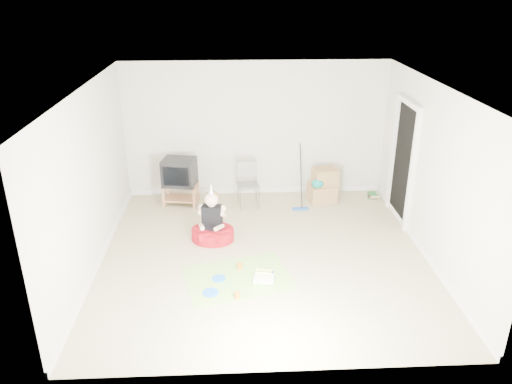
{
  "coord_description": "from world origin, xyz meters",
  "views": [
    {
      "loc": [
        -0.46,
        -6.72,
        3.95
      ],
      "look_at": [
        -0.1,
        0.4,
        0.9
      ],
      "focal_mm": 35.0,
      "sensor_mm": 36.0,
      "label": 1
    }
  ],
  "objects_px": {
    "cardboard_boxes": "(323,186)",
    "birthday_cake": "(264,279)",
    "seated_woman": "(213,228)",
    "folding_chair": "(248,186)",
    "crt_tv": "(179,172)",
    "tv_stand": "(181,192)"
  },
  "relations": [
    {
      "from": "folding_chair",
      "to": "seated_woman",
      "type": "bearing_deg",
      "value": -116.03
    },
    {
      "from": "folding_chair",
      "to": "seated_woman",
      "type": "relative_size",
      "value": 0.86
    },
    {
      "from": "folding_chair",
      "to": "seated_woman",
      "type": "distance_m",
      "value": 1.45
    },
    {
      "from": "cardboard_boxes",
      "to": "seated_woman",
      "type": "distance_m",
      "value": 2.53
    },
    {
      "from": "tv_stand",
      "to": "birthday_cake",
      "type": "height_order",
      "value": "tv_stand"
    },
    {
      "from": "seated_woman",
      "to": "folding_chair",
      "type": "bearing_deg",
      "value": 63.97
    },
    {
      "from": "cardboard_boxes",
      "to": "seated_woman",
      "type": "bearing_deg",
      "value": -144.8
    },
    {
      "from": "seated_woman",
      "to": "crt_tv",
      "type": "bearing_deg",
      "value": 113.89
    },
    {
      "from": "folding_chair",
      "to": "seated_woman",
      "type": "xyz_separation_m",
      "value": [
        -0.63,
        -1.29,
        -0.2
      ]
    },
    {
      "from": "tv_stand",
      "to": "cardboard_boxes",
      "type": "bearing_deg",
      "value": 0.16
    },
    {
      "from": "tv_stand",
      "to": "folding_chair",
      "type": "relative_size",
      "value": 0.81
    },
    {
      "from": "crt_tv",
      "to": "seated_woman",
      "type": "relative_size",
      "value": 0.58
    },
    {
      "from": "cardboard_boxes",
      "to": "birthday_cake",
      "type": "bearing_deg",
      "value": -115.56
    },
    {
      "from": "crt_tv",
      "to": "seated_woman",
      "type": "height_order",
      "value": "seated_woman"
    },
    {
      "from": "tv_stand",
      "to": "crt_tv",
      "type": "height_order",
      "value": "crt_tv"
    },
    {
      "from": "tv_stand",
      "to": "seated_woman",
      "type": "distance_m",
      "value": 1.59
    },
    {
      "from": "cardboard_boxes",
      "to": "birthday_cake",
      "type": "xyz_separation_m",
      "value": [
        -1.31,
        -2.73,
        -0.27
      ]
    },
    {
      "from": "tv_stand",
      "to": "cardboard_boxes",
      "type": "distance_m",
      "value": 2.71
    },
    {
      "from": "crt_tv",
      "to": "birthday_cake",
      "type": "bearing_deg",
      "value": -52.32
    },
    {
      "from": "crt_tv",
      "to": "folding_chair",
      "type": "relative_size",
      "value": 0.68
    },
    {
      "from": "seated_woman",
      "to": "birthday_cake",
      "type": "distance_m",
      "value": 1.49
    },
    {
      "from": "crt_tv",
      "to": "cardboard_boxes",
      "type": "bearing_deg",
      "value": 10.58
    }
  ]
}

